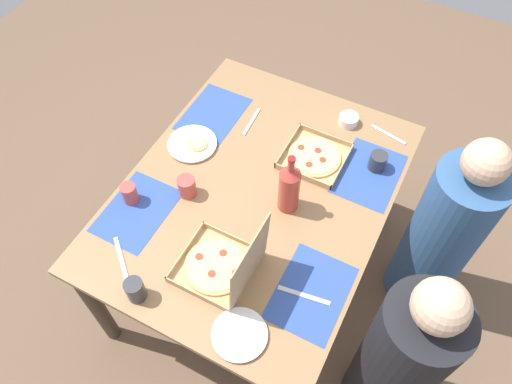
{
  "coord_description": "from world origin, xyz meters",
  "views": [
    {
      "loc": [
        1.13,
        0.58,
        2.57
      ],
      "look_at": [
        0.0,
        0.0,
        0.78
      ],
      "focal_mm": 34.78,
      "sensor_mm": 36.0,
      "label": 1
    }
  ],
  "objects_px": {
    "plate_middle": "(193,144)",
    "cup_clear_left": "(130,193)",
    "plate_far_left": "(239,335)",
    "diner_right_seat": "(399,360)",
    "pizza_box_edge_far": "(223,265)",
    "soda_bottle": "(289,187)",
    "cup_spare": "(187,187)",
    "condiment_bowl": "(349,120)",
    "cup_dark": "(378,161)",
    "cup_red": "(135,290)",
    "diner_left_seat": "(442,236)",
    "pizza_box_center": "(314,157)"
  },
  "relations": [
    {
      "from": "cup_clear_left",
      "to": "diner_left_seat",
      "type": "height_order",
      "value": "diner_left_seat"
    },
    {
      "from": "pizza_box_edge_far",
      "to": "cup_dark",
      "type": "bearing_deg",
      "value": 155.12
    },
    {
      "from": "cup_spare",
      "to": "diner_left_seat",
      "type": "xyz_separation_m",
      "value": [
        -0.47,
        1.09,
        -0.29
      ]
    },
    {
      "from": "cup_spare",
      "to": "condiment_bowl",
      "type": "xyz_separation_m",
      "value": [
        -0.72,
        0.48,
        -0.03
      ]
    },
    {
      "from": "diner_left_seat",
      "to": "diner_right_seat",
      "type": "distance_m",
      "value": 0.65
    },
    {
      "from": "pizza_box_edge_far",
      "to": "soda_bottle",
      "type": "distance_m",
      "value": 0.42
    },
    {
      "from": "pizza_box_center",
      "to": "diner_left_seat",
      "type": "xyz_separation_m",
      "value": [
        -0.03,
        0.67,
        -0.25
      ]
    },
    {
      "from": "plate_middle",
      "to": "cup_spare",
      "type": "bearing_deg",
      "value": 27.08
    },
    {
      "from": "cup_dark",
      "to": "diner_right_seat",
      "type": "distance_m",
      "value": 0.86
    },
    {
      "from": "pizza_box_edge_far",
      "to": "cup_dark",
      "type": "height_order",
      "value": "pizza_box_edge_far"
    },
    {
      "from": "pizza_box_edge_far",
      "to": "plate_far_left",
      "type": "bearing_deg",
      "value": 41.83
    },
    {
      "from": "soda_bottle",
      "to": "diner_right_seat",
      "type": "bearing_deg",
      "value": 63.75
    },
    {
      "from": "cup_red",
      "to": "diner_left_seat",
      "type": "height_order",
      "value": "diner_left_seat"
    },
    {
      "from": "plate_middle",
      "to": "cup_red",
      "type": "distance_m",
      "value": 0.78
    },
    {
      "from": "plate_far_left",
      "to": "diner_right_seat",
      "type": "height_order",
      "value": "diner_right_seat"
    },
    {
      "from": "diner_right_seat",
      "to": "condiment_bowl",
      "type": "bearing_deg",
      "value": -146.03
    },
    {
      "from": "cup_clear_left",
      "to": "diner_right_seat",
      "type": "xyz_separation_m",
      "value": [
        0.04,
        1.29,
        -0.29
      ]
    },
    {
      "from": "cup_clear_left",
      "to": "pizza_box_edge_far",
      "type": "bearing_deg",
      "value": 77.74
    },
    {
      "from": "cup_dark",
      "to": "diner_right_seat",
      "type": "xyz_separation_m",
      "value": [
        0.7,
        0.39,
        -0.28
      ]
    },
    {
      "from": "cup_red",
      "to": "cup_spare",
      "type": "bearing_deg",
      "value": -170.36
    },
    {
      "from": "cup_dark",
      "to": "cup_spare",
      "type": "bearing_deg",
      "value": -53.03
    },
    {
      "from": "pizza_box_edge_far",
      "to": "condiment_bowl",
      "type": "distance_m",
      "value": 0.99
    },
    {
      "from": "pizza_box_center",
      "to": "diner_left_seat",
      "type": "bearing_deg",
      "value": 92.67
    },
    {
      "from": "cup_spare",
      "to": "diner_left_seat",
      "type": "height_order",
      "value": "diner_left_seat"
    },
    {
      "from": "soda_bottle",
      "to": "cup_spare",
      "type": "distance_m",
      "value": 0.45
    },
    {
      "from": "cup_clear_left",
      "to": "cup_dark",
      "type": "bearing_deg",
      "value": 126.75
    },
    {
      "from": "pizza_box_center",
      "to": "plate_middle",
      "type": "bearing_deg",
      "value": -70.56
    },
    {
      "from": "pizza_box_center",
      "to": "diner_right_seat",
      "type": "height_order",
      "value": "diner_right_seat"
    },
    {
      "from": "pizza_box_edge_far",
      "to": "cup_spare",
      "type": "relative_size",
      "value": 3.39
    },
    {
      "from": "cup_dark",
      "to": "cup_red",
      "type": "height_order",
      "value": "cup_red"
    },
    {
      "from": "cup_clear_left",
      "to": "diner_left_seat",
      "type": "distance_m",
      "value": 1.45
    },
    {
      "from": "pizza_box_edge_far",
      "to": "cup_dark",
      "type": "xyz_separation_m",
      "value": [
        -0.78,
        0.36,
        -0.01
      ]
    },
    {
      "from": "plate_middle",
      "to": "cup_clear_left",
      "type": "bearing_deg",
      "value": -10.64
    },
    {
      "from": "pizza_box_center",
      "to": "diner_left_seat",
      "type": "relative_size",
      "value": 0.24
    },
    {
      "from": "plate_far_left",
      "to": "condiment_bowl",
      "type": "xyz_separation_m",
      "value": [
        -1.18,
        -0.03,
        0.01
      ]
    },
    {
      "from": "plate_far_left",
      "to": "cup_spare",
      "type": "height_order",
      "value": "cup_spare"
    },
    {
      "from": "pizza_box_edge_far",
      "to": "cup_red",
      "type": "distance_m",
      "value": 0.34
    },
    {
      "from": "soda_bottle",
      "to": "cup_spare",
      "type": "xyz_separation_m",
      "value": [
        0.14,
        -0.42,
        -0.08
      ]
    },
    {
      "from": "plate_far_left",
      "to": "cup_dark",
      "type": "distance_m",
      "value": 1.0
    },
    {
      "from": "diner_right_seat",
      "to": "cup_red",
      "type": "bearing_deg",
      "value": -72.35
    },
    {
      "from": "plate_far_left",
      "to": "cup_red",
      "type": "relative_size",
      "value": 2.02
    },
    {
      "from": "pizza_box_edge_far",
      "to": "diner_left_seat",
      "type": "relative_size",
      "value": 0.27
    },
    {
      "from": "pizza_box_center",
      "to": "cup_spare",
      "type": "bearing_deg",
      "value": -43.61
    },
    {
      "from": "cup_spare",
      "to": "cup_dark",
      "type": "bearing_deg",
      "value": 126.97
    },
    {
      "from": "pizza_box_center",
      "to": "cup_dark",
      "type": "height_order",
      "value": "cup_dark"
    },
    {
      "from": "pizza_box_center",
      "to": "condiment_bowl",
      "type": "relative_size",
      "value": 2.97
    },
    {
      "from": "plate_middle",
      "to": "diner_left_seat",
      "type": "distance_m",
      "value": 1.26
    },
    {
      "from": "plate_middle",
      "to": "pizza_box_edge_far",
      "type": "bearing_deg",
      "value": 41.96
    },
    {
      "from": "pizza_box_edge_far",
      "to": "cup_red",
      "type": "relative_size",
      "value": 3.14
    },
    {
      "from": "soda_bottle",
      "to": "condiment_bowl",
      "type": "xyz_separation_m",
      "value": [
        -0.58,
        0.06,
        -0.11
      ]
    }
  ]
}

